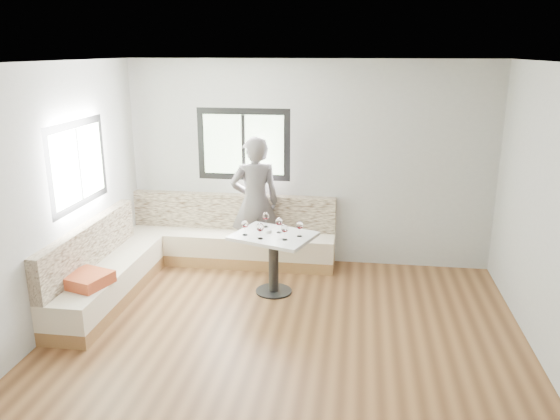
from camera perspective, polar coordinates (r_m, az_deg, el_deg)
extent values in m
cube|color=brown|center=(5.68, 0.27, -14.43)|extent=(5.00, 5.00, 0.01)
cube|color=white|center=(4.87, 0.32, 15.12)|extent=(5.00, 5.00, 0.01)
cube|color=#B7B7B2|center=(7.51, 2.98, 4.80)|extent=(5.00, 0.01, 2.80)
cube|color=#B7B7B2|center=(2.85, -7.03, -15.70)|extent=(5.00, 0.01, 2.80)
cube|color=#B7B7B2|center=(5.97, -24.20, 0.30)|extent=(0.01, 5.00, 2.80)
cube|color=black|center=(7.59, -3.83, 6.83)|extent=(1.30, 0.02, 1.00)
cube|color=black|center=(6.66, -20.32, 4.50)|extent=(0.02, 1.30, 1.00)
cube|color=#986D41|center=(7.79, -5.10, -4.95)|extent=(2.90, 0.55, 0.16)
cube|color=beige|center=(7.71, -5.14, -3.39)|extent=(2.90, 0.55, 0.29)
cube|color=beige|center=(7.78, -4.87, -0.14)|extent=(2.90, 0.14, 0.50)
cube|color=#986D41|center=(6.95, -17.39, -8.40)|extent=(0.55, 2.25, 0.16)
cube|color=beige|center=(6.87, -17.55, -6.70)|extent=(0.55, 2.25, 0.29)
cube|color=beige|center=(6.82, -19.39, -3.47)|extent=(0.14, 2.25, 0.50)
cube|color=#C13829|center=(6.32, -19.49, -6.87)|extent=(0.54, 0.54, 0.13)
cylinder|color=black|center=(6.89, -0.66, -8.46)|extent=(0.45, 0.45, 0.02)
cylinder|color=black|center=(6.75, -0.67, -5.78)|extent=(0.12, 0.12, 0.72)
cube|color=silver|center=(6.62, -0.68, -2.74)|extent=(1.11, 0.98, 0.04)
imported|color=#514B4B|center=(7.40, -2.63, 0.74)|extent=(0.77, 0.63, 1.82)
cylinder|color=white|center=(6.68, -1.26, -2.21)|extent=(0.09, 0.09, 0.04)
sphere|color=black|center=(6.68, -1.13, -2.11)|extent=(0.02, 0.02, 0.02)
sphere|color=black|center=(6.69, -1.35, -2.10)|extent=(0.02, 0.02, 0.02)
sphere|color=black|center=(6.66, -1.27, -2.16)|extent=(0.02, 0.02, 0.02)
cylinder|color=white|center=(6.61, -3.67, -2.60)|extent=(0.06, 0.06, 0.01)
cylinder|color=white|center=(6.59, -3.68, -2.23)|extent=(0.01, 0.01, 0.08)
ellipsoid|color=white|center=(6.56, -3.69, -1.45)|extent=(0.09, 0.09, 0.10)
cylinder|color=#510408|center=(6.57, -3.69, -1.66)|extent=(0.06, 0.06, 0.02)
cylinder|color=white|center=(6.47, -2.08, -3.00)|extent=(0.06, 0.06, 0.01)
cylinder|color=white|center=(6.45, -2.09, -2.62)|extent=(0.01, 0.01, 0.08)
ellipsoid|color=white|center=(6.42, -2.09, -1.83)|extent=(0.09, 0.09, 0.10)
cylinder|color=#510408|center=(6.43, -2.09, -2.04)|extent=(0.06, 0.06, 0.02)
cylinder|color=white|center=(6.43, 0.49, -3.10)|extent=(0.06, 0.06, 0.01)
cylinder|color=white|center=(6.42, 0.49, -2.72)|extent=(0.01, 0.01, 0.08)
ellipsoid|color=white|center=(6.39, 0.49, -1.93)|extent=(0.09, 0.09, 0.10)
cylinder|color=#510408|center=(6.39, 0.49, -2.14)|extent=(0.06, 0.06, 0.02)
cylinder|color=white|center=(6.68, -0.11, -2.34)|extent=(0.06, 0.06, 0.01)
cylinder|color=white|center=(6.67, -0.11, -1.98)|extent=(0.01, 0.01, 0.08)
ellipsoid|color=white|center=(6.64, -0.11, -1.20)|extent=(0.09, 0.09, 0.10)
cylinder|color=#510408|center=(6.65, -0.11, -1.42)|extent=(0.06, 0.06, 0.02)
cylinder|color=white|center=(6.55, 2.05, -2.74)|extent=(0.06, 0.06, 0.01)
cylinder|color=white|center=(6.54, 2.05, -2.37)|extent=(0.01, 0.01, 0.08)
ellipsoid|color=white|center=(6.51, 2.06, -1.58)|extent=(0.09, 0.09, 0.10)
cylinder|color=#510408|center=(6.52, 2.06, -1.80)|extent=(0.06, 0.06, 0.02)
cylinder|color=white|center=(6.89, -1.49, -1.76)|extent=(0.06, 0.06, 0.01)
cylinder|color=white|center=(6.87, -1.49, -1.41)|extent=(0.01, 0.01, 0.08)
ellipsoid|color=white|center=(6.85, -1.50, -0.66)|extent=(0.09, 0.09, 0.10)
cylinder|color=#510408|center=(6.85, -1.50, -0.86)|extent=(0.06, 0.06, 0.02)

